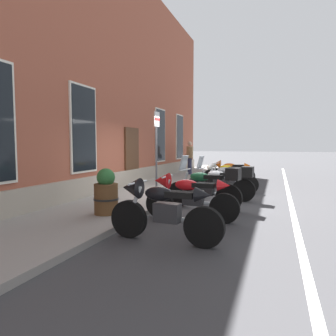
{
  "coord_description": "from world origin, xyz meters",
  "views": [
    {
      "loc": [
        -9.0,
        -2.8,
        1.64
      ],
      "look_at": [
        0.1,
        0.47,
        0.91
      ],
      "focal_mm": 32.54,
      "sensor_mm": 36.0,
      "label": 1
    }
  ],
  "objects_px": {
    "motorcycle_silver_touring": "(223,182)",
    "motorcycle_yellow_naked": "(228,175)",
    "motorcycle_black_sport": "(161,208)",
    "motorcycle_red_sport": "(187,195)",
    "barrel_planter": "(106,194)",
    "motorcycle_grey_naked": "(227,179)",
    "pedestrian_tan_coat": "(190,156)",
    "motorcycle_orange_sport": "(230,170)",
    "parking_sign": "(157,141)",
    "motorcycle_green_touring": "(207,187)"
  },
  "relations": [
    {
      "from": "motorcycle_grey_naked",
      "to": "pedestrian_tan_coat",
      "type": "bearing_deg",
      "value": 29.47
    },
    {
      "from": "motorcycle_silver_touring",
      "to": "motorcycle_black_sport",
      "type": "bearing_deg",
      "value": 175.56
    },
    {
      "from": "motorcycle_green_touring",
      "to": "pedestrian_tan_coat",
      "type": "height_order",
      "value": "pedestrian_tan_coat"
    },
    {
      "from": "motorcycle_grey_naked",
      "to": "barrel_planter",
      "type": "xyz_separation_m",
      "value": [
        -4.72,
        1.92,
        0.1
      ]
    },
    {
      "from": "pedestrian_tan_coat",
      "to": "motorcycle_green_touring",
      "type": "bearing_deg",
      "value": -161.09
    },
    {
      "from": "motorcycle_silver_touring",
      "to": "pedestrian_tan_coat",
      "type": "height_order",
      "value": "pedestrian_tan_coat"
    },
    {
      "from": "motorcycle_silver_touring",
      "to": "motorcycle_yellow_naked",
      "type": "relative_size",
      "value": 1.02
    },
    {
      "from": "motorcycle_red_sport",
      "to": "parking_sign",
      "type": "bearing_deg",
      "value": 36.15
    },
    {
      "from": "motorcycle_silver_touring",
      "to": "motorcycle_yellow_naked",
      "type": "bearing_deg",
      "value": 5.69
    },
    {
      "from": "motorcycle_green_touring",
      "to": "barrel_planter",
      "type": "height_order",
      "value": "motorcycle_green_touring"
    },
    {
      "from": "motorcycle_black_sport",
      "to": "motorcycle_orange_sport",
      "type": "relative_size",
      "value": 1.03
    },
    {
      "from": "motorcycle_black_sport",
      "to": "motorcycle_orange_sport",
      "type": "xyz_separation_m",
      "value": [
        8.57,
        0.09,
        -0.04
      ]
    },
    {
      "from": "motorcycle_black_sport",
      "to": "motorcycle_orange_sport",
      "type": "height_order",
      "value": "motorcycle_black_sport"
    },
    {
      "from": "motorcycle_green_touring",
      "to": "pedestrian_tan_coat",
      "type": "distance_m",
      "value": 8.02
    },
    {
      "from": "pedestrian_tan_coat",
      "to": "parking_sign",
      "type": "xyz_separation_m",
      "value": [
        -6.68,
        -0.84,
        0.67
      ]
    },
    {
      "from": "parking_sign",
      "to": "motorcycle_yellow_naked",
      "type": "bearing_deg",
      "value": -25.99
    },
    {
      "from": "motorcycle_red_sport",
      "to": "motorcycle_orange_sport",
      "type": "relative_size",
      "value": 1.05
    },
    {
      "from": "motorcycle_black_sport",
      "to": "motorcycle_orange_sport",
      "type": "distance_m",
      "value": 8.57
    },
    {
      "from": "motorcycle_black_sport",
      "to": "motorcycle_green_touring",
      "type": "distance_m",
      "value": 2.92
    },
    {
      "from": "motorcycle_yellow_naked",
      "to": "motorcycle_black_sport",
      "type": "bearing_deg",
      "value": 179.65
    },
    {
      "from": "motorcycle_red_sport",
      "to": "barrel_planter",
      "type": "height_order",
      "value": "barrel_planter"
    },
    {
      "from": "motorcycle_red_sport",
      "to": "motorcycle_yellow_naked",
      "type": "distance_m",
      "value": 5.56
    },
    {
      "from": "motorcycle_yellow_naked",
      "to": "barrel_planter",
      "type": "bearing_deg",
      "value": 164.08
    },
    {
      "from": "motorcycle_silver_touring",
      "to": "motorcycle_orange_sport",
      "type": "height_order",
      "value": "motorcycle_silver_touring"
    },
    {
      "from": "motorcycle_silver_touring",
      "to": "motorcycle_orange_sport",
      "type": "xyz_separation_m",
      "value": [
        4.29,
        0.42,
        -0.01
      ]
    },
    {
      "from": "motorcycle_orange_sport",
      "to": "motorcycle_red_sport",
      "type": "bearing_deg",
      "value": -179.2
    },
    {
      "from": "motorcycle_yellow_naked",
      "to": "motorcycle_orange_sport",
      "type": "xyz_separation_m",
      "value": [
        1.4,
        0.13,
        0.07
      ]
    },
    {
      "from": "motorcycle_grey_naked",
      "to": "motorcycle_red_sport",
      "type": "bearing_deg",
      "value": 177.09
    },
    {
      "from": "motorcycle_grey_naked",
      "to": "parking_sign",
      "type": "bearing_deg",
      "value": 137.49
    },
    {
      "from": "motorcycle_black_sport",
      "to": "motorcycle_silver_touring",
      "type": "distance_m",
      "value": 4.29
    },
    {
      "from": "motorcycle_black_sport",
      "to": "motorcycle_red_sport",
      "type": "height_order",
      "value": "motorcycle_black_sport"
    },
    {
      "from": "parking_sign",
      "to": "motorcycle_red_sport",
      "type": "bearing_deg",
      "value": -143.85
    },
    {
      "from": "motorcycle_silver_touring",
      "to": "parking_sign",
      "type": "relative_size",
      "value": 0.83
    },
    {
      "from": "motorcycle_black_sport",
      "to": "motorcycle_grey_naked",
      "type": "relative_size",
      "value": 0.99
    },
    {
      "from": "barrel_planter",
      "to": "motorcycle_yellow_naked",
      "type": "bearing_deg",
      "value": -15.92
    },
    {
      "from": "motorcycle_silver_touring",
      "to": "barrel_planter",
      "type": "xyz_separation_m",
      "value": [
        -3.22,
        2.03,
        0.03
      ]
    },
    {
      "from": "motorcycle_silver_touring",
      "to": "motorcycle_yellow_naked",
      "type": "distance_m",
      "value": 2.91
    },
    {
      "from": "motorcycle_orange_sport",
      "to": "parking_sign",
      "type": "xyz_separation_m",
      "value": [
        -4.77,
        1.51,
        1.21
      ]
    },
    {
      "from": "motorcycle_silver_touring",
      "to": "motorcycle_yellow_naked",
      "type": "height_order",
      "value": "motorcycle_silver_touring"
    },
    {
      "from": "motorcycle_green_touring",
      "to": "motorcycle_orange_sport",
      "type": "relative_size",
      "value": 1.01
    },
    {
      "from": "parking_sign",
      "to": "motorcycle_black_sport",
      "type": "bearing_deg",
      "value": -157.19
    },
    {
      "from": "motorcycle_red_sport",
      "to": "motorcycle_yellow_naked",
      "type": "relative_size",
      "value": 1.01
    },
    {
      "from": "motorcycle_red_sport",
      "to": "motorcycle_grey_naked",
      "type": "height_order",
      "value": "motorcycle_red_sport"
    },
    {
      "from": "motorcycle_red_sport",
      "to": "barrel_planter",
      "type": "bearing_deg",
      "value": 107.69
    },
    {
      "from": "parking_sign",
      "to": "barrel_planter",
      "type": "relative_size",
      "value": 2.51
    },
    {
      "from": "barrel_planter",
      "to": "motorcycle_red_sport",
      "type": "bearing_deg",
      "value": -72.31
    },
    {
      "from": "motorcycle_grey_naked",
      "to": "motorcycle_yellow_naked",
      "type": "distance_m",
      "value": 1.4
    },
    {
      "from": "motorcycle_silver_touring",
      "to": "motorcycle_green_touring",
      "type": "bearing_deg",
      "value": 172.62
    },
    {
      "from": "motorcycle_silver_touring",
      "to": "motorcycle_orange_sport",
      "type": "bearing_deg",
      "value": 5.63
    },
    {
      "from": "motorcycle_black_sport",
      "to": "parking_sign",
      "type": "relative_size",
      "value": 0.81
    }
  ]
}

